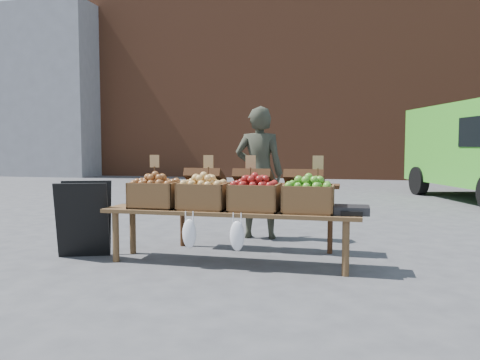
% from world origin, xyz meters
% --- Properties ---
extents(ground, '(80.00, 80.00, 0.00)m').
position_xyz_m(ground, '(0.00, 0.00, 0.00)').
color(ground, '#48484A').
extents(brick_building, '(24.00, 4.00, 10.00)m').
position_xyz_m(brick_building, '(0.00, 15.00, 5.00)').
color(brick_building, brown).
rests_on(brick_building, ground).
extents(grey_building, '(8.00, 3.00, 7.00)m').
position_xyz_m(grey_building, '(-14.00, 13.00, 3.50)').
color(grey_building, gray).
rests_on(grey_building, ground).
extents(vendor, '(0.67, 0.46, 1.76)m').
position_xyz_m(vendor, '(-0.95, 1.30, 0.88)').
color(vendor, '#2F3125').
rests_on(vendor, ground).
extents(chalkboard_sign, '(0.64, 0.49, 0.85)m').
position_xyz_m(chalkboard_sign, '(-2.66, -0.18, 0.43)').
color(chalkboard_sign, black).
rests_on(chalkboard_sign, ground).
extents(back_table, '(2.10, 0.44, 1.04)m').
position_xyz_m(back_table, '(-0.87, 0.58, 0.52)').
color(back_table, '#3A2111').
rests_on(back_table, ground).
extents(display_bench, '(2.70, 0.56, 0.57)m').
position_xyz_m(display_bench, '(-0.99, -0.14, 0.28)').
color(display_bench, brown).
rests_on(display_bench, ground).
extents(crate_golden_apples, '(0.50, 0.40, 0.28)m').
position_xyz_m(crate_golden_apples, '(-1.81, -0.14, 0.71)').
color(crate_golden_apples, brown).
rests_on(crate_golden_apples, display_bench).
extents(crate_russet_pears, '(0.50, 0.40, 0.28)m').
position_xyz_m(crate_russet_pears, '(-1.26, -0.14, 0.71)').
color(crate_russet_pears, '#D8B550').
rests_on(crate_russet_pears, display_bench).
extents(crate_red_apples, '(0.50, 0.40, 0.28)m').
position_xyz_m(crate_red_apples, '(-0.71, -0.14, 0.71)').
color(crate_red_apples, '#640F06').
rests_on(crate_red_apples, display_bench).
extents(crate_green_apples, '(0.50, 0.40, 0.28)m').
position_xyz_m(crate_green_apples, '(-0.16, -0.14, 0.71)').
color(crate_green_apples, '#38781A').
rests_on(crate_green_apples, display_bench).
extents(weighing_scale, '(0.34, 0.30, 0.08)m').
position_xyz_m(weighing_scale, '(0.26, -0.14, 0.61)').
color(weighing_scale, black).
rests_on(weighing_scale, display_bench).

